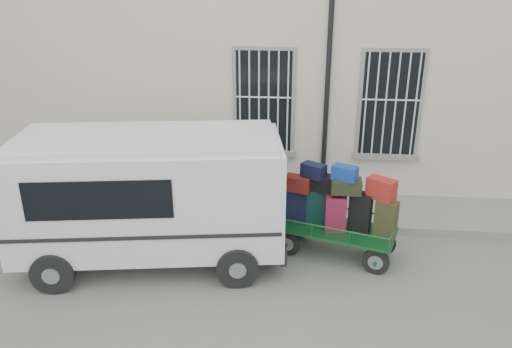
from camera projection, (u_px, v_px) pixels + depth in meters
name	position (u px, v px, depth m)	size (l,w,h in m)	color
ground	(273.00, 265.00, 8.89)	(80.00, 80.00, 0.00)	slate
building	(287.00, 51.00, 12.87)	(24.00, 5.15, 6.00)	beige
sidewalk	(279.00, 208.00, 10.90)	(24.00, 1.70, 0.15)	gray
luggage_cart	(337.00, 209.00, 8.93)	(2.49, 1.54, 1.76)	black
van	(149.00, 191.00, 8.62)	(4.86, 2.63, 2.33)	white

